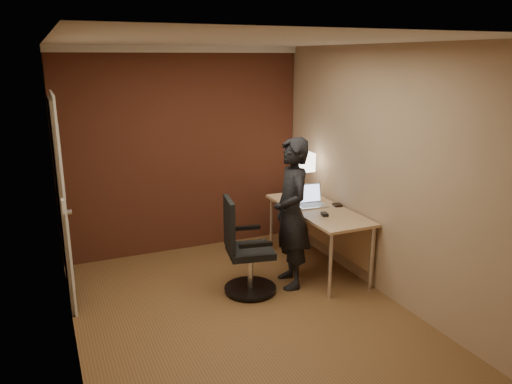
# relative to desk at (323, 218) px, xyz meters

# --- Properties ---
(room) EXTENTS (4.00, 4.00, 4.00)m
(room) POSITION_rel_desk_xyz_m (-1.53, 0.83, 0.77)
(room) COLOR brown
(room) RESTS_ON ground
(desk) EXTENTS (0.60, 1.50, 0.73)m
(desk) POSITION_rel_desk_xyz_m (0.00, 0.00, 0.00)
(desk) COLOR tan
(desk) RESTS_ON ground
(desk_lamp) EXTENTS (0.22, 0.22, 0.54)m
(desk_lamp) POSITION_rel_desk_xyz_m (0.01, 0.52, 0.55)
(desk_lamp) COLOR silver
(desk_lamp) RESTS_ON desk
(laptop) EXTENTS (0.35, 0.28, 0.23)m
(laptop) POSITION_rel_desk_xyz_m (-0.09, 0.15, 0.19)
(laptop) COLOR silver
(laptop) RESTS_ON desk
(mouse) EXTENTS (0.08, 0.11, 0.03)m
(mouse) POSITION_rel_desk_xyz_m (-0.15, -0.26, 0.14)
(mouse) COLOR black
(mouse) RESTS_ON desk
(wallet) EXTENTS (0.11, 0.12, 0.02)m
(wallet) POSITION_rel_desk_xyz_m (0.18, -0.01, 0.14)
(wallet) COLOR black
(wallet) RESTS_ON desk
(office_chair) EXTENTS (0.54, 0.60, 1.00)m
(office_chair) POSITION_rel_desk_xyz_m (-1.07, -0.23, -0.16)
(office_chair) COLOR black
(office_chair) RESTS_ON ground
(person) EXTENTS (0.48, 0.64, 1.59)m
(person) POSITION_rel_desk_xyz_m (-0.53, -0.24, 0.20)
(person) COLOR black
(person) RESTS_ON ground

